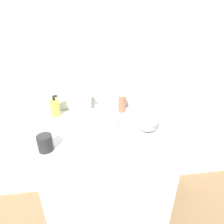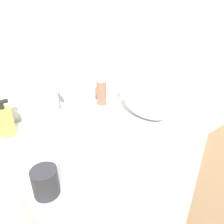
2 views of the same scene
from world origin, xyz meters
name	(u,v)px [view 2 (image 2 of 2)]	position (x,y,z in m)	size (l,w,h in m)	color
wall_back	(63,39)	(0.00, 0.63, 1.25)	(6.00, 0.05, 2.50)	silver
vanity_cabinet	(105,195)	(0.00, 0.29, 0.45)	(0.84, 0.60, 0.89)	silver
sink_basin	(78,129)	(-0.11, 0.33, 0.91)	(0.39, 0.39, 0.04)	white
faucet	(57,103)	(-0.11, 0.53, 0.96)	(0.16, 0.08, 0.17)	silver
cat	(149,103)	(0.24, 0.24, 0.98)	(0.17, 0.38, 0.21)	silver
soap_bottle	(5,121)	(-0.37, 0.50, 0.96)	(0.07, 0.07, 0.17)	#EADB4C
spray_bottle	(102,90)	(0.14, 0.51, 0.98)	(0.05, 0.05, 0.17)	#EF6047
cup	(45,182)	(-0.36, 0.09, 0.94)	(0.08, 0.08, 0.09)	#2D2D33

